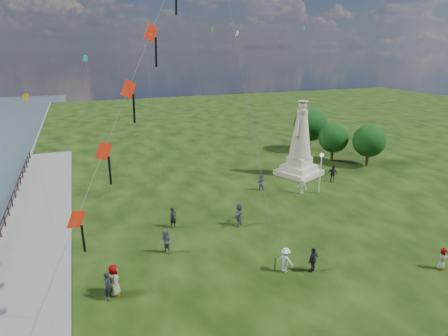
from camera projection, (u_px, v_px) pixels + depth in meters
name	position (u px, v px, depth m)	size (l,w,h in m)	color
waterfront	(8.00, 273.00, 23.54)	(200.00, 200.00, 1.51)	#354750
statue	(300.00, 148.00, 40.46)	(5.26, 5.26, 8.15)	beige
lamppost	(321.00, 164.00, 35.41)	(0.37, 0.37, 3.98)	silver
tree_row	(331.00, 132.00, 47.04)	(6.67, 12.46, 5.90)	#382314
person_0	(108.00, 286.00, 20.75)	(0.61, 0.40, 1.68)	black
person_1	(166.00, 242.00, 25.30)	(0.87, 0.54, 1.79)	#595960
person_2	(285.00, 260.00, 23.32)	(1.05, 0.54, 1.63)	silver
person_3	(313.00, 260.00, 23.33)	(0.98, 0.50, 1.67)	black
person_4	(442.00, 259.00, 23.59)	(0.72, 0.44, 1.47)	#595960
person_6	(173.00, 217.00, 29.06)	(0.62, 0.41, 1.70)	black
person_7	(261.00, 182.00, 36.73)	(0.79, 0.49, 1.62)	#595960
person_8	(302.00, 186.00, 35.86)	(0.98, 0.51, 1.52)	silver
person_9	(333.00, 174.00, 38.93)	(1.05, 0.54, 1.79)	black
person_10	(114.00, 280.00, 21.09)	(0.92, 0.57, 1.89)	#595960
person_11	(239.00, 214.00, 29.33)	(1.78, 0.77, 1.92)	#595960
red_kite_train	(138.00, 69.00, 18.68)	(10.97, 9.35, 19.99)	black
small_kites	(198.00, 35.00, 37.70)	(29.41, 16.14, 28.60)	teal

